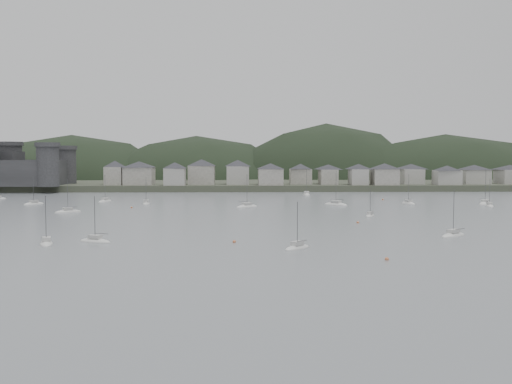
{
  "coord_description": "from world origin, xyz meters",
  "views": [
    {
      "loc": [
        -5.21,
        -104.98,
        17.23
      ],
      "look_at": [
        0.0,
        75.0,
        6.0
      ],
      "focal_mm": 41.47,
      "sensor_mm": 36.0,
      "label": 1
    }
  ],
  "objects": [
    {
      "name": "waterfront_town",
      "position": [
        50.59,
        183.34,
        8.66
      ],
      "size": [
        451.48,
        28.46,
        12.92
      ],
      "color": "gray",
      "rests_on": "far_shore_land"
    },
    {
      "name": "ground",
      "position": [
        0.0,
        0.0,
        0.0
      ],
      "size": [
        900.0,
        900.0,
        0.0
      ],
      "primitive_type": "plane",
      "color": "slate",
      "rests_on": "ground"
    },
    {
      "name": "far_shore_land",
      "position": [
        0.0,
        295.0,
        1.5
      ],
      "size": [
        900.0,
        250.0,
        3.0
      ],
      "primitive_type": "cube",
      "color": "#383D2D",
      "rests_on": "ground"
    },
    {
      "name": "forested_ridge",
      "position": [
        4.83,
        269.4,
        -11.28
      ],
      "size": [
        851.55,
        103.94,
        102.57
      ],
      "color": "black",
      "rests_on": "ground"
    },
    {
      "name": "mooring_buoys",
      "position": [
        7.16,
        49.1,
        0.15
      ],
      "size": [
        165.55,
        130.39,
        0.7
      ],
      "color": "#CD7044",
      "rests_on": "ground"
    },
    {
      "name": "sailboat_lead",
      "position": [
        79.19,
        90.91,
        0.18
      ],
      "size": [
        3.77,
        7.64,
        10.03
      ],
      "rotation": [
        0.0,
        0.0,
        2.94
      ],
      "color": "silver",
      "rests_on": "ground"
    },
    {
      "name": "moored_fleet",
      "position": [
        -14.91,
        70.16,
        0.18
      ],
      "size": [
        223.59,
        171.48,
        13.07
      ],
      "color": "silver",
      "rests_on": "ground"
    }
  ]
}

